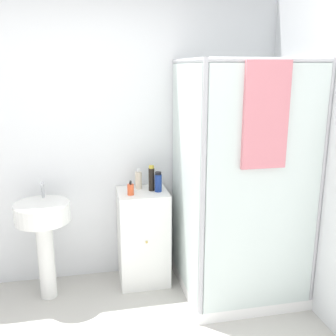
{
  "coord_description": "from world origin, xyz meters",
  "views": [
    {
      "loc": [
        0.0,
        -1.69,
        1.86
      ],
      "look_at": [
        0.59,
        1.1,
        1.13
      ],
      "focal_mm": 42.0,
      "sensor_mm": 36.0,
      "label": 1
    }
  ],
  "objects_px": {
    "soap_dispenser": "(130,189)",
    "shampoo_bottle_blue": "(158,182)",
    "shampoo_bottle_tall_black": "(151,178)",
    "sink": "(43,227)",
    "lotion_bottle_white": "(138,180)"
  },
  "relations": [
    {
      "from": "soap_dispenser",
      "to": "shampoo_bottle_blue",
      "type": "bearing_deg",
      "value": 9.54
    },
    {
      "from": "shampoo_bottle_tall_black",
      "to": "shampoo_bottle_blue",
      "type": "xyz_separation_m",
      "value": [
        0.05,
        -0.04,
        -0.02
      ]
    },
    {
      "from": "soap_dispenser",
      "to": "lotion_bottle_white",
      "type": "xyz_separation_m",
      "value": [
        0.09,
        0.15,
        0.03
      ]
    },
    {
      "from": "lotion_bottle_white",
      "to": "soap_dispenser",
      "type": "bearing_deg",
      "value": -119.42
    },
    {
      "from": "shampoo_bottle_tall_black",
      "to": "shampoo_bottle_blue",
      "type": "bearing_deg",
      "value": -38.56
    },
    {
      "from": "shampoo_bottle_tall_black",
      "to": "shampoo_bottle_blue",
      "type": "height_order",
      "value": "shampoo_bottle_tall_black"
    },
    {
      "from": "sink",
      "to": "shampoo_bottle_blue",
      "type": "relative_size",
      "value": 5.52
    },
    {
      "from": "sink",
      "to": "shampoo_bottle_tall_black",
      "type": "bearing_deg",
      "value": 6.75
    },
    {
      "from": "shampoo_bottle_tall_black",
      "to": "lotion_bottle_white",
      "type": "bearing_deg",
      "value": 144.1
    },
    {
      "from": "shampoo_bottle_blue",
      "to": "soap_dispenser",
      "type": "bearing_deg",
      "value": -170.46
    },
    {
      "from": "sink",
      "to": "soap_dispenser",
      "type": "bearing_deg",
      "value": 2.08
    },
    {
      "from": "soap_dispenser",
      "to": "shampoo_bottle_blue",
      "type": "height_order",
      "value": "shampoo_bottle_blue"
    },
    {
      "from": "sink",
      "to": "soap_dispenser",
      "type": "relative_size",
      "value": 7.79
    },
    {
      "from": "sink",
      "to": "shampoo_bottle_blue",
      "type": "bearing_deg",
      "value": 3.98
    },
    {
      "from": "sink",
      "to": "lotion_bottle_white",
      "type": "relative_size",
      "value": 5.25
    }
  ]
}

